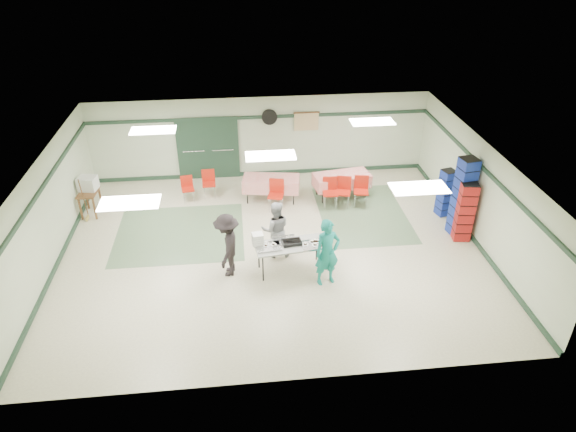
{
  "coord_description": "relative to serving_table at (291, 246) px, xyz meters",
  "views": [
    {
      "loc": [
        -0.79,
        -11.29,
        7.71
      ],
      "look_at": [
        0.39,
        -0.3,
        1.15
      ],
      "focal_mm": 32.0,
      "sensor_mm": 36.0,
      "label": 1
    }
  ],
  "objects": [
    {
      "name": "door_frame",
      "position": [
        -2.11,
        5.42,
        0.34
      ],
      "size": [
        2.0,
        0.03,
        2.15
      ],
      "primitive_type": "cube",
      "color": "#1D3627",
      "rests_on": "floor"
    },
    {
      "name": "wall_back",
      "position": [
        -0.38,
        5.5,
        0.64
      ],
      "size": [
        11.0,
        0.0,
        11.0
      ],
      "primitive_type": "plane",
      "rotation": [
        1.57,
        0.0,
        0.0
      ],
      "color": "#B3BEA2",
      "rests_on": "floor"
    },
    {
      "name": "chair_d",
      "position": [
        -0.08,
        3.12,
        -0.13
      ],
      "size": [
        0.53,
        0.53,
        0.95
      ],
      "rotation": [
        0.0,
        0.0,
        -0.24
      ],
      "color": "red",
      "rests_on": "floor"
    },
    {
      "name": "sheet_tray_mid",
      "position": [
        -0.13,
        0.17,
        0.06
      ],
      "size": [
        0.61,
        0.49,
        0.02
      ],
      "primitive_type": "cube",
      "rotation": [
        0.0,
        0.0,
        0.12
      ],
      "color": "silver",
      "rests_on": "serving_table"
    },
    {
      "name": "baseboard_right",
      "position": [
        5.09,
        1.0,
        -0.65
      ],
      "size": [
        0.06,
        9.0,
        0.12
      ],
      "primitive_type": "cube",
      "rotation": [
        0.0,
        0.0,
        1.57
      ],
      "color": "#1D3627",
      "rests_on": "floor"
    },
    {
      "name": "crate_stack_blue_b",
      "position": [
        4.77,
        1.21,
        0.42
      ],
      "size": [
        0.5,
        0.5,
        2.26
      ],
      "primitive_type": "cube",
      "rotation": [
        0.0,
        0.0,
        0.17
      ],
      "color": "navy",
      "rests_on": "floor"
    },
    {
      "name": "crate_stack_blue_a",
      "position": [
        4.77,
        2.26,
        -0.0
      ],
      "size": [
        0.44,
        0.44,
        1.42
      ],
      "primitive_type": "cube",
      "rotation": [
        0.0,
        0.0,
        0.25
      ],
      "color": "navy",
      "rests_on": "floor"
    },
    {
      "name": "sheet_tray_left",
      "position": [
        -0.54,
        -0.07,
        0.06
      ],
      "size": [
        0.62,
        0.5,
        0.02
      ],
      "primitive_type": "cube",
      "rotation": [
        0.0,
        0.0,
        0.12
      ],
      "color": "silver",
      "rests_on": "serving_table"
    },
    {
      "name": "chair_a",
      "position": [
        1.95,
        3.12,
        -0.14
      ],
      "size": [
        0.54,
        0.54,
        0.93
      ],
      "rotation": [
        0.0,
        0.0,
        -0.29
      ],
      "color": "red",
      "rests_on": "floor"
    },
    {
      "name": "crate_stack_red",
      "position": [
        4.77,
        0.95,
        0.13
      ],
      "size": [
        0.49,
        0.49,
        1.69
      ],
      "primitive_type": "cube",
      "rotation": [
        0.0,
        0.0,
        -0.14
      ],
      "color": "#A11A10",
      "rests_on": "floor"
    },
    {
      "name": "printer_table",
      "position": [
        -5.53,
        3.38,
        -0.09
      ],
      "size": [
        0.54,
        0.8,
        0.74
      ],
      "rotation": [
        0.0,
        0.0,
        -0.06
      ],
      "color": "brown",
      "rests_on": "floor"
    },
    {
      "name": "green_patch_a",
      "position": [
        -2.88,
        2.0,
        -0.71
      ],
      "size": [
        3.5,
        3.0,
        0.01
      ],
      "primitive_type": "cube",
      "color": "#66815E",
      "rests_on": "floor"
    },
    {
      "name": "baking_pan",
      "position": [
        0.03,
        0.03,
        0.09
      ],
      "size": [
        0.5,
        0.35,
        0.08
      ],
      "primitive_type": "cube",
      "rotation": [
        0.0,
        0.0,
        0.12
      ],
      "color": "black",
      "rests_on": "serving_table"
    },
    {
      "name": "dining_table_a",
      "position": [
        2.01,
        3.68,
        -0.14
      ],
      "size": [
        1.82,
        1.03,
        0.77
      ],
      "rotation": [
        0.0,
        0.0,
        0.16
      ],
      "color": "red",
      "rests_on": "floor"
    },
    {
      "name": "baseboard_left",
      "position": [
        -5.85,
        1.0,
        -0.65
      ],
      "size": [
        0.06,
        9.0,
        0.12
      ],
      "primitive_type": "cube",
      "rotation": [
        0.0,
        0.0,
        1.57
      ],
      "color": "#1D3627",
      "rests_on": "floor"
    },
    {
      "name": "green_patch_b",
      "position": [
        2.42,
        2.5,
        -0.71
      ],
      "size": [
        2.5,
        3.5,
        0.01
      ],
      "primitive_type": "cube",
      "color": "#66815E",
      "rests_on": "floor"
    },
    {
      "name": "chair_loose_b",
      "position": [
        -2.75,
        3.95,
        -0.23
      ],
      "size": [
        0.43,
        0.43,
        0.79
      ],
      "rotation": [
        0.0,
        0.0,
        0.18
      ],
      "color": "red",
      "rests_on": "floor"
    },
    {
      "name": "wall_front",
      "position": [
        -0.38,
        -3.5,
        0.64
      ],
      "size": [
        11.0,
        0.0,
        11.0
      ],
      "primitive_type": "plane",
      "rotation": [
        -1.57,
        0.0,
        0.0
      ],
      "color": "#B3BEA2",
      "rests_on": "floor"
    },
    {
      "name": "broom",
      "position": [
        -5.61,
        3.11,
        -0.04
      ],
      "size": [
        0.05,
        0.21,
        1.3
      ],
      "primitive_type": "cylinder",
      "rotation": [
        0.14,
        0.0,
        0.07
      ],
      "color": "brown",
      "rests_on": "floor"
    },
    {
      "name": "volunteer_grey",
      "position": [
        -0.31,
        0.71,
        0.06
      ],
      "size": [
        0.76,
        0.6,
        1.54
      ],
      "primitive_type": "imported",
      "rotation": [
        0.0,
        0.0,
        3.16
      ],
      "color": "gray",
      "rests_on": "floor"
    },
    {
      "name": "wall_right",
      "position": [
        5.12,
        1.0,
        0.64
      ],
      "size": [
        0.0,
        9.0,
        9.0
      ],
      "primitive_type": "plane",
      "rotation": [
        1.57,
        0.0,
        -1.57
      ],
      "color": "#B3BEA2",
      "rests_on": "floor"
    },
    {
      "name": "trim_left",
      "position": [
        -5.85,
        1.0,
        1.34
      ],
      "size": [
        0.06,
        9.0,
        0.1
      ],
      "primitive_type": "cube",
      "rotation": [
        0.0,
        0.0,
        1.57
      ],
      "color": "#1D3627",
      "rests_on": "wall_back"
    },
    {
      "name": "trim_back",
      "position": [
        -0.38,
        5.47,
        1.34
      ],
      "size": [
        11.0,
        0.06,
        0.1
      ],
      "primitive_type": "cube",
      "color": "#1D3627",
      "rests_on": "wall_back"
    },
    {
      "name": "double_door_right",
      "position": [
        -1.63,
        5.44,
        0.34
      ],
      "size": [
        0.9,
        0.06,
        2.1
      ],
      "primitive_type": "cube",
      "color": "gray",
      "rests_on": "floor"
    },
    {
      "name": "ceiling",
      "position": [
        -0.38,
        1.0,
        1.99
      ],
      "size": [
        11.0,
        11.0,
        0.0
      ],
      "primitive_type": "plane",
      "rotation": [
        3.14,
        0.0,
        0.0
      ],
      "color": "silver",
      "rests_on": "wall_back"
    },
    {
      "name": "sheet_tray_right",
      "position": [
        0.56,
        -0.1,
        0.06
      ],
      "size": [
        0.67,
        0.54,
        0.02
      ],
      "primitive_type": "cube",
      "rotation": [
        0.0,
        0.0,
        0.12
      ],
      "color": "silver",
      "rests_on": "serving_table"
    },
    {
      "name": "chair_b",
      "position": [
        1.53,
        3.12,
        -0.14
      ],
      "size": [
        0.46,
        0.46,
        0.93
      ],
      "rotation": [
        0.0,
        0.0,
        -0.06
      ],
      "color": "red",
      "rests_on": "floor"
    },
    {
      "name": "baseboard_back",
      "position": [
        -0.38,
        5.47,
        -0.65
      ],
      "size": [
        11.0,
        0.06,
        0.12
      ],
      "primitive_type": "cube",
      "color": "#1D3627",
      "rests_on": "floor"
    },
    {
      "name": "office_printer",
      "position": [
        -5.53,
        3.52,
        0.23
      ],
      "size": [
        0.56,
        0.51,
        0.39
      ],
      "primitive_type": "cube",
      "rotation": [
        0.0,
        0.0,
        -0.17
      ],
      "color": "beige",
      "rests_on": "printer_table"
    },
    {
      "name": "floor",
      "position": [
        -0.38,
        1.0,
        -0.71
      ],
      "size": [
        11.0,
        11.0,
        0.0
      ],
      "primitive_type": "plane",
      "color": "beige",
      "rests_on": "ground"
    },
    {
      "name": "foam_box_stack",
      "position": [
        -0.79,
        0.1,
        0.2
      ],
      "size": [
        0.29,
        0.27,
        0.3
      ],
      "primitive_type": "cube",
      "rotation": [
        0.0,
        0.0,
        0.12
      ],
      "color": "white",
      "rests_on": "serving_table"
    },
    {
      "name": "trim_right",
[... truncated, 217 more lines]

